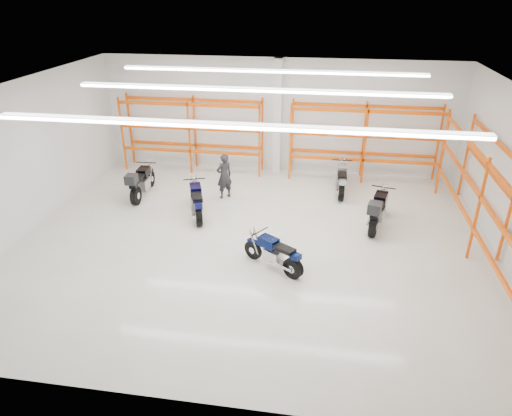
% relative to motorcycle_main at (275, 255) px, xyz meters
% --- Properties ---
extents(ground, '(14.00, 14.00, 0.00)m').
position_rel_motorcycle_main_xyz_m(ground, '(-0.79, 1.39, -0.45)').
color(ground, beige).
rests_on(ground, ground).
extents(room_shell, '(14.02, 12.02, 4.51)m').
position_rel_motorcycle_main_xyz_m(room_shell, '(-0.79, 1.42, 2.83)').
color(room_shell, white).
rests_on(room_shell, ground).
extents(motorcycle_main, '(1.73, 1.19, 0.97)m').
position_rel_motorcycle_main_xyz_m(motorcycle_main, '(0.00, 0.00, 0.00)').
color(motorcycle_main, black).
rests_on(motorcycle_main, ground).
extents(motorcycle_back_a, '(0.74, 2.31, 1.19)m').
position_rel_motorcycle_main_xyz_m(motorcycle_back_a, '(-5.30, 3.88, 0.12)').
color(motorcycle_back_a, black).
rests_on(motorcycle_back_a, ground).
extents(motorcycle_back_b, '(1.01, 2.14, 1.09)m').
position_rel_motorcycle_main_xyz_m(motorcycle_back_b, '(-2.93, 2.76, 0.06)').
color(motorcycle_back_b, black).
rests_on(motorcycle_back_b, ground).
extents(motorcycle_back_c, '(0.73, 2.19, 1.07)m').
position_rel_motorcycle_main_xyz_m(motorcycle_back_c, '(1.81, 5.39, 0.05)').
color(motorcycle_back_c, black).
rests_on(motorcycle_back_c, ground).
extents(motorcycle_back_d, '(0.99, 2.36, 1.22)m').
position_rel_motorcycle_main_xyz_m(motorcycle_back_d, '(2.88, 2.82, 0.13)').
color(motorcycle_back_d, black).
rests_on(motorcycle_back_d, ground).
extents(standing_man, '(0.71, 0.69, 1.65)m').
position_rel_motorcycle_main_xyz_m(standing_man, '(-2.34, 4.35, 0.37)').
color(standing_man, black).
rests_on(standing_man, ground).
extents(structural_column, '(0.32, 0.32, 4.50)m').
position_rel_motorcycle_main_xyz_m(structural_column, '(-0.79, 7.21, 1.80)').
color(structural_column, white).
rests_on(structural_column, ground).
extents(pallet_racking_back_left, '(5.67, 0.87, 3.00)m').
position_rel_motorcycle_main_xyz_m(pallet_racking_back_left, '(-4.19, 6.87, 1.33)').
color(pallet_racking_back_left, '#E24F0D').
rests_on(pallet_racking_back_left, ground).
extents(pallet_racking_back_right, '(5.67, 0.87, 3.00)m').
position_rel_motorcycle_main_xyz_m(pallet_racking_back_right, '(2.61, 6.87, 1.33)').
color(pallet_racking_back_right, '#E24F0D').
rests_on(pallet_racking_back_right, ground).
extents(pallet_racking_side, '(0.87, 9.07, 3.00)m').
position_rel_motorcycle_main_xyz_m(pallet_racking_side, '(5.69, 1.39, 1.36)').
color(pallet_racking_side, '#E24F0D').
rests_on(pallet_racking_side, ground).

